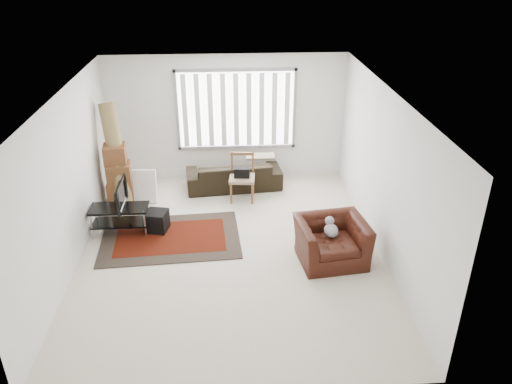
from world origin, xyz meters
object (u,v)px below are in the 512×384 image
tv_stand (120,214)px  side_chair (242,176)px  moving_boxes (119,177)px  armchair (332,238)px  sofa (234,171)px

tv_stand → side_chair: (2.22, 1.19, 0.14)m
moving_boxes → side_chair: bearing=1.0°
tv_stand → moving_boxes: bearing=99.8°
tv_stand → armchair: armchair is taller
moving_boxes → sofa: bearing=14.3°
side_chair → armchair: side_chair is taller
tv_stand → armchair: bearing=-16.9°
tv_stand → side_chair: side_chair is taller
sofa → armchair: armchair is taller
tv_stand → side_chair: size_ratio=1.10×
moving_boxes → side_chair: 2.42m
tv_stand → sofa: bearing=39.9°
tv_stand → armchair: 3.75m
tv_stand → side_chair: 2.53m
tv_stand → moving_boxes: (-0.20, 1.15, 0.20)m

